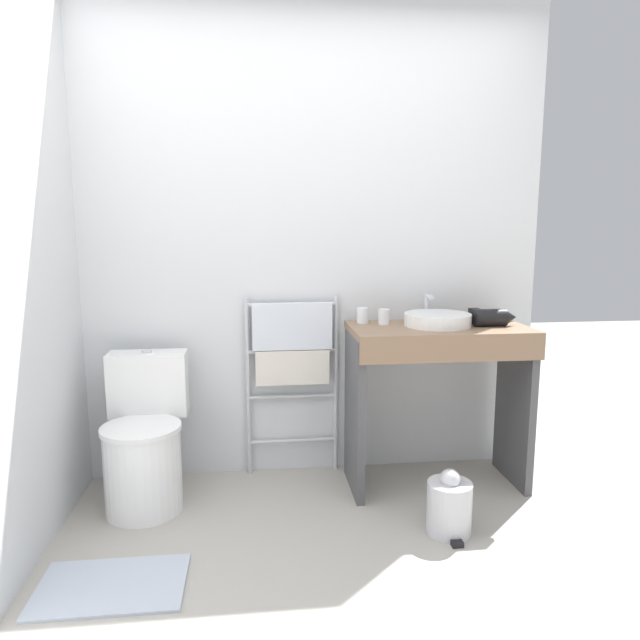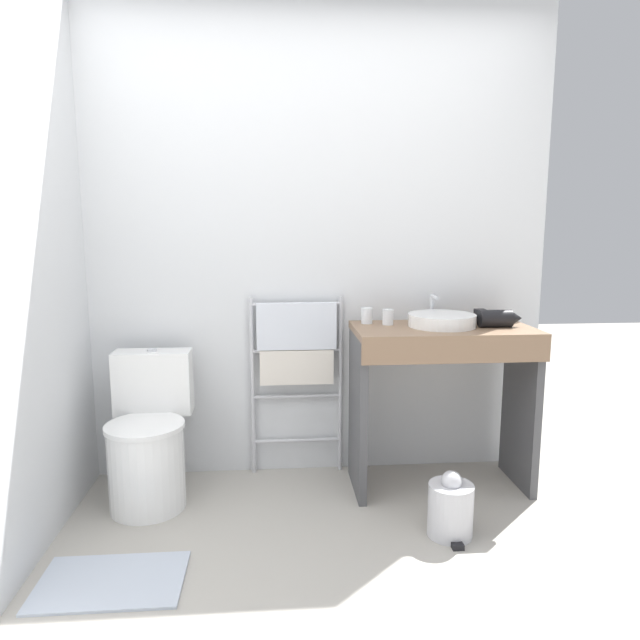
{
  "view_description": "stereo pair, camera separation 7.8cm",
  "coord_description": "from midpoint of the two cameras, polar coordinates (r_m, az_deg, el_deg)",
  "views": [
    {
      "loc": [
        -0.28,
        -1.67,
        1.37
      ],
      "look_at": [
        -0.01,
        0.65,
        0.99
      ],
      "focal_mm": 32.0,
      "sensor_mm": 36.0,
      "label": 1
    },
    {
      "loc": [
        -0.2,
        -1.68,
        1.37
      ],
      "look_at": [
        -0.01,
        0.65,
        0.99
      ],
      "focal_mm": 32.0,
      "sensor_mm": 36.0,
      "label": 2
    }
  ],
  "objects": [
    {
      "name": "cup_near_wall",
      "position": [
        3.03,
        5.44,
        0.43
      ],
      "size": [
        0.06,
        0.06,
        0.08
      ],
      "color": "white",
      "rests_on": "vanity_counter"
    },
    {
      "name": "cup_near_edge",
      "position": [
        3.0,
        7.55,
        0.29
      ],
      "size": [
        0.06,
        0.06,
        0.08
      ],
      "color": "white",
      "rests_on": "vanity_counter"
    },
    {
      "name": "faucet",
      "position": [
        3.16,
        11.91,
        1.58
      ],
      "size": [
        0.02,
        0.1,
        0.14
      ],
      "color": "silver",
      "rests_on": "vanity_counter"
    },
    {
      "name": "toilet",
      "position": [
        3.01,
        -16.05,
        -11.73
      ],
      "size": [
        0.39,
        0.51,
        0.75
      ],
      "color": "white",
      "rests_on": "ground_plane"
    },
    {
      "name": "hair_dryer",
      "position": [
        3.07,
        17.93,
        0.19
      ],
      "size": [
        0.22,
        0.19,
        0.09
      ],
      "color": "black",
      "rests_on": "vanity_counter"
    },
    {
      "name": "wall_back",
      "position": [
        3.16,
        -0.34,
        8.01
      ],
      "size": [
        2.61,
        0.12,
        2.6
      ],
      "primitive_type": "cube",
      "color": "silver",
      "rests_on": "ground_plane"
    },
    {
      "name": "trash_bin",
      "position": [
        2.75,
        13.76,
        -17.8
      ],
      "size": [
        0.2,
        0.23,
        0.3
      ],
      "color": "silver",
      "rests_on": "ground_plane"
    },
    {
      "name": "sink_basin",
      "position": [
        3.0,
        12.82,
        0.02
      ],
      "size": [
        0.35,
        0.35,
        0.06
      ],
      "color": "white",
      "rests_on": "vanity_counter"
    },
    {
      "name": "towel_radiator",
      "position": [
        3.11,
        -1.63,
        -3.19
      ],
      "size": [
        0.51,
        0.06,
        1.0
      ],
      "color": "silver",
      "rests_on": "ground_plane"
    },
    {
      "name": "bath_mat",
      "position": [
        2.56,
        -19.26,
        -23.46
      ],
      "size": [
        0.56,
        0.36,
        0.01
      ],
      "primitive_type": "cube",
      "color": "#B2BCCC",
      "rests_on": "ground_plane"
    },
    {
      "name": "wall_side",
      "position": [
        2.59,
        -27.77,
        6.65
      ],
      "size": [
        0.12,
        2.09,
        2.6
      ],
      "primitive_type": "cube",
      "color": "silver",
      "rests_on": "ground_plane"
    },
    {
      "name": "vanity_counter",
      "position": [
        3.04,
        12.83,
        -5.96
      ],
      "size": [
        0.91,
        0.48,
        0.86
      ],
      "color": "#84664C",
      "rests_on": "ground_plane"
    }
  ]
}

